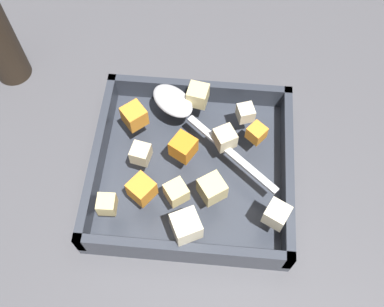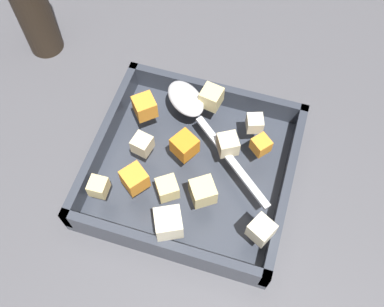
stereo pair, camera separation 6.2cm
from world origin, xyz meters
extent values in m
plane|color=#4C4C51|center=(0.00, 0.00, 0.00)|extent=(4.00, 4.00, 0.00)
cube|color=#333842|center=(-0.01, 0.01, 0.01)|extent=(0.29, 0.27, 0.01)
cube|color=#333842|center=(-0.01, -0.12, 0.03)|extent=(0.29, 0.01, 0.04)
cube|color=#333842|center=(-0.01, 0.14, 0.03)|extent=(0.29, 0.01, 0.04)
cube|color=#333842|center=(-0.15, 0.01, 0.03)|extent=(0.01, 0.27, 0.04)
cube|color=#333842|center=(0.13, 0.01, 0.03)|extent=(0.01, 0.27, 0.04)
cube|color=orange|center=(0.08, 0.05, 0.07)|extent=(0.03, 0.03, 0.02)
cube|color=orange|center=(-0.10, 0.06, 0.07)|extent=(0.04, 0.04, 0.03)
cube|color=orange|center=(-0.02, 0.01, 0.07)|extent=(0.04, 0.04, 0.03)
cube|color=orange|center=(-0.07, -0.05, 0.07)|extent=(0.04, 0.04, 0.03)
cube|color=beige|center=(-0.08, 0.00, 0.07)|extent=(0.03, 0.03, 0.02)
cube|color=#E0CC89|center=(-0.12, -0.08, 0.07)|extent=(0.02, 0.02, 0.02)
cube|color=#E0CC89|center=(0.02, -0.05, 0.07)|extent=(0.04, 0.04, 0.03)
cube|color=beige|center=(-0.01, -0.10, 0.07)|extent=(0.05, 0.05, 0.03)
cube|color=beige|center=(0.03, 0.03, 0.07)|extent=(0.04, 0.04, 0.03)
cube|color=beige|center=(0.10, -0.07, 0.07)|extent=(0.04, 0.04, 0.03)
cube|color=#E0CC89|center=(-0.03, -0.05, 0.07)|extent=(0.04, 0.04, 0.03)
cube|color=#E0CC89|center=(-0.01, 0.10, 0.07)|extent=(0.03, 0.03, 0.03)
cube|color=beige|center=(0.06, 0.08, 0.07)|extent=(0.03, 0.03, 0.02)
ellipsoid|color=silver|center=(-0.05, 0.09, 0.06)|extent=(0.08, 0.08, 0.02)
cube|color=silver|center=(0.04, 0.02, 0.06)|extent=(0.13, 0.11, 0.01)
camera|label=1|loc=(0.01, -0.29, 0.61)|focal=41.72mm
camera|label=2|loc=(0.07, -0.27, 0.61)|focal=41.72mm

